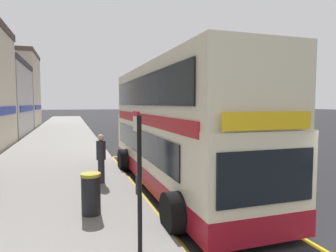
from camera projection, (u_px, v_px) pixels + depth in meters
name	position (u px, v px, depth m)	size (l,w,h in m)	color
ground_plane	(124.00, 129.00, 35.88)	(260.00, 260.00, 0.00)	black
pavement_near	(63.00, 130.00, 33.69)	(6.00, 76.00, 0.14)	gray
double_decker_bus	(175.00, 131.00, 10.93)	(3.27, 10.83, 4.40)	beige
bus_bay_markings	(172.00, 185.00, 11.11)	(2.90, 13.63, 0.01)	gold
bus_stop_sign	(139.00, 170.00, 5.81)	(0.09, 0.51, 2.76)	black
terrace_annex	(7.00, 90.00, 38.20)	(7.37, 9.16, 9.75)	beige
parked_car_grey_across	(140.00, 121.00, 39.81)	(2.09, 4.20, 1.62)	slate
pedestrian_waiting_near_sign	(101.00, 156.00, 10.86)	(0.34, 0.34, 1.80)	#26262D
litter_bin	(91.00, 194.00, 7.79)	(0.52, 0.52, 1.10)	black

